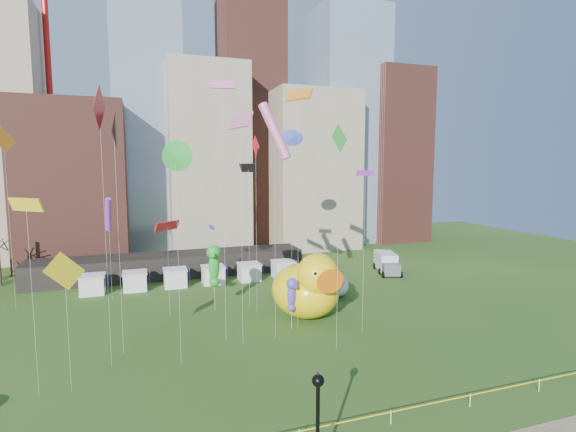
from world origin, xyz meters
name	(u,v)px	position (x,y,z in m)	size (l,w,h in m)	color
skyline	(196,136)	(2.25, 61.06, 21.44)	(101.00, 23.00, 68.00)	brown
crane_right	(331,15)	(30.89, 64.00, 46.90)	(23.00, 1.00, 76.00)	red
pavilion	(172,265)	(-4.00, 42.00, 1.60)	(38.00, 6.00, 3.20)	black
vendor_tents	(213,275)	(1.02, 36.00, 1.11)	(33.24, 2.80, 2.40)	white
big_duck	(308,287)	(8.11, 19.22, 3.31)	(7.89, 9.84, 7.20)	yellow
small_duck	(336,285)	(14.11, 24.99, 1.50)	(4.09, 4.64, 3.26)	white
seahorse_green	(214,262)	(-0.67, 24.62, 5.42)	(1.94, 2.22, 7.36)	silver
seahorse_purple	(292,292)	(5.51, 16.82, 3.71)	(1.15, 1.45, 5.11)	silver
lamppost	(318,416)	(-0.23, -3.20, 3.59)	(0.61, 0.61, 5.87)	black
box_truck	(386,262)	(26.57, 33.78, 1.49)	(4.46, 7.27, 2.91)	silver
kite_0	(256,151)	(3.54, 22.54, 17.36)	(0.24, 2.26, 19.00)	silver
kite_1	(240,122)	(0.25, 15.13, 19.51)	(1.38, 4.07, 20.20)	silver
kite_2	(248,169)	(3.33, 24.97, 15.53)	(1.48, 3.11, 16.09)	silver
kite_3	(339,144)	(7.65, 11.23, 17.60)	(0.29, 2.38, 19.26)	silver
kite_4	(26,206)	(-15.14, 10.84, 13.17)	(2.45, 2.27, 13.69)	silver
kite_5	(212,228)	(0.45, 32.72, 8.07)	(0.57, 1.86, 8.43)	silver
kite_6	(298,97)	(6.18, 16.91, 22.15)	(1.86, 2.94, 22.80)	silver
kite_7	(108,214)	(-11.57, 32.51, 10.21)	(0.97, 2.44, 12.24)	silver
kite_8	(167,226)	(-5.48, 24.42, 9.62)	(2.66, 2.47, 10.14)	silver
kite_9	(275,131)	(3.37, 15.31, 18.81)	(2.99, 2.38, 21.38)	silver
kite_10	(114,132)	(-9.82, 16.10, 18.51)	(0.45, 3.01, 20.02)	silver
kite_11	(175,156)	(-5.40, 12.51, 16.52)	(1.60, 2.11, 17.73)	silver
kite_12	(65,272)	(-13.09, 10.70, 8.57)	(2.42, 1.36, 10.03)	silver
kite_13	(292,138)	(10.65, 31.31, 19.38)	(2.08, 0.29, 20.46)	silver
kite_14	(4,143)	(-21.55, 32.48, 18.22)	(1.99, 1.95, 19.98)	silver
kite_15	(365,176)	(11.64, 13.92, 14.87)	(1.56, 1.01, 15.41)	silver
kite_16	(99,111)	(-10.64, 13.91, 19.80)	(0.64, 3.42, 21.81)	silver
kite_17	(222,89)	(-1.05, 16.31, 22.38)	(2.27, 0.75, 23.07)	silver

